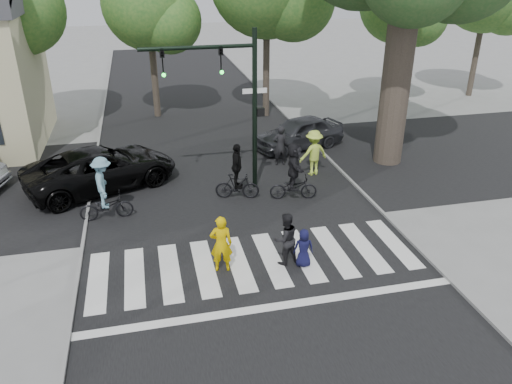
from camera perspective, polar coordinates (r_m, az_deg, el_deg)
ground at (r=14.15m, az=0.81°, el=-10.07°), size 120.00×120.00×0.00m
road_stem at (r=18.36m, az=-2.94°, el=-1.21°), size 10.00×70.00×0.01m
road_cross at (r=21.05m, az=-4.43°, el=2.35°), size 70.00×10.00×0.01m
curb_left at (r=18.26m, az=-18.74°, el=-2.63°), size 0.10×70.00×0.10m
curb_right at (r=19.76m, az=11.61°, el=0.42°), size 0.10×70.00×0.10m
crosswalk at (r=14.68m, az=0.18°, el=-8.58°), size 10.00×3.85×0.01m
traffic_signal at (r=18.19m, az=-2.80°, el=11.64°), size 4.45×0.29×6.00m
bg_tree_2 at (r=27.93m, az=-11.64°, el=19.89°), size 5.04×4.80×8.40m
bg_tree_4 at (r=31.29m, az=16.64°, el=19.66°), size 4.83×4.60×8.15m
pedestrian_woman at (r=14.14m, az=-4.00°, el=-5.94°), size 0.69×0.50×1.74m
pedestrian_child at (r=14.52m, az=5.46°, el=-6.39°), size 0.63×0.46×1.18m
pedestrian_adult at (r=14.50m, az=3.38°, el=-5.35°), size 0.92×0.80×1.62m
cyclist_left at (r=17.56m, az=-16.93°, el=-0.11°), size 1.81×1.19×2.26m
cyclist_mid at (r=18.33m, az=-2.18°, el=1.77°), size 1.70×1.06×2.13m
cyclist_right at (r=18.29m, az=4.34°, el=2.04°), size 1.83×1.69×2.21m
car_suv at (r=20.15m, az=-17.26°, el=2.61°), size 6.33×4.67×1.60m
car_grey at (r=23.54m, az=4.92°, el=6.76°), size 4.65×2.91×1.48m
bystander_hivis at (r=20.52m, az=6.60°, el=4.48°), size 1.35×0.95×1.90m
bystander_dark at (r=21.41m, az=2.78°, el=5.31°), size 0.65×0.43×1.75m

